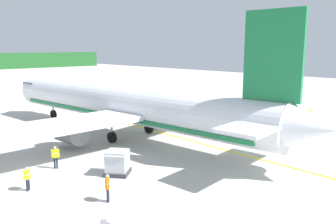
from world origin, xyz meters
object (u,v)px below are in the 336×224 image
at_px(crew_marshaller, 108,186).
at_px(crew_loader_left, 55,155).
at_px(airliner_foreground, 125,105).
at_px(crew_loader_right, 27,177).
at_px(cargo_container_near, 117,163).
at_px(service_truck_fuel, 290,120).

relative_size(crew_marshaller, crew_loader_left, 0.98).
relative_size(airliner_foreground, crew_loader_right, 25.52).
bearing_deg(crew_loader_left, crew_marshaller, -92.22).
relative_size(airliner_foreground, cargo_container_near, 17.39).
relative_size(cargo_container_near, crew_loader_left, 1.35).
xyz_separation_m(cargo_container_near, crew_loader_left, (-2.77, 4.31, 0.15)).
distance_m(service_truck_fuel, crew_loader_right, 26.80).
xyz_separation_m(airliner_foreground, service_truck_fuel, (13.42, -11.47, -1.80)).
bearing_deg(cargo_container_near, airliner_foreground, 50.87).
height_order(airliner_foreground, crew_loader_left, airliner_foreground).
bearing_deg(service_truck_fuel, crew_marshaller, -178.58).
bearing_deg(crew_loader_left, crew_loader_right, -139.57).
relative_size(airliner_foreground, service_truck_fuel, 7.08).
distance_m(cargo_container_near, crew_loader_right, 6.17).
height_order(cargo_container_near, crew_loader_right, cargo_container_near).
bearing_deg(crew_loader_right, airliner_foreground, 28.53).
xyz_separation_m(crew_loader_left, crew_loader_right, (-3.20, -2.73, -0.10)).
bearing_deg(crew_marshaller, crew_loader_right, 120.22).
relative_size(airliner_foreground, crew_loader_left, 23.41).
bearing_deg(crew_loader_right, crew_marshaller, -59.78).
xyz_separation_m(airliner_foreground, crew_marshaller, (-10.10, -12.05, -2.36)).
height_order(service_truck_fuel, crew_loader_left, service_truck_fuel).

